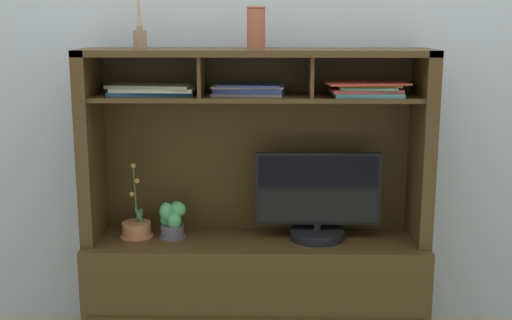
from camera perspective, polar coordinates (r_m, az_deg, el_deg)
back_wall at (r=3.26m, az=0.08°, el=9.66°), size 6.00×0.02×2.80m
media_console at (r=3.21m, az=0.00°, el=-8.41°), size 1.60×0.48×1.41m
tv_monitor at (r=3.12m, az=5.36°, el=-3.71°), size 0.59×0.26×0.42m
potted_orchid at (r=3.23m, az=-10.31°, el=-5.84°), size 0.16×0.16×0.36m
potted_fern at (r=3.17m, az=-7.22°, el=-5.13°), size 0.13×0.13×0.18m
magazine_stack_left at (r=3.00m, az=9.56°, el=6.08°), size 0.39×0.26×0.06m
magazine_stack_centre at (r=3.06m, az=-9.00°, el=6.04°), size 0.41×0.23×0.05m
magazine_stack_right at (r=3.04m, az=-0.59°, el=6.13°), size 0.35×0.26×0.05m
diffuser_bottle at (r=3.03m, az=-10.03°, el=10.35°), size 0.06×0.06×0.27m
ceramic_vase at (r=3.03m, az=0.01°, el=11.43°), size 0.09×0.09×0.19m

